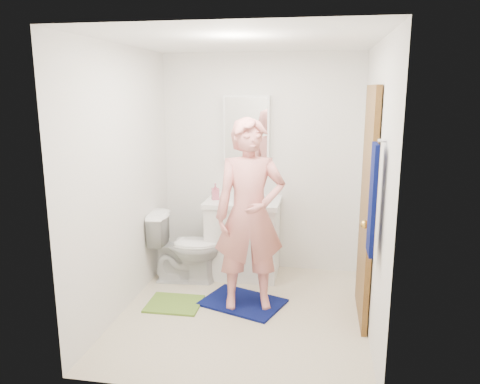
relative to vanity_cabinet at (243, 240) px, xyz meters
name	(u,v)px	position (x,y,z in m)	size (l,w,h in m)	color
floor	(243,314)	(0.15, -0.91, -0.41)	(2.20, 2.40, 0.02)	beige
ceiling	(243,39)	(0.15, -0.91, 2.01)	(2.20, 2.40, 0.02)	white
wall_back	(261,164)	(0.15, 0.30, 0.80)	(2.20, 0.02, 2.40)	silver
wall_front	(210,225)	(0.15, -2.12, 0.80)	(2.20, 0.02, 2.40)	silver
wall_left	(122,181)	(-0.96, -0.91, 0.80)	(0.02, 2.40, 2.40)	silver
wall_right	(375,190)	(1.26, -0.91, 0.80)	(0.02, 2.40, 2.40)	silver
vanity_cabinet	(243,240)	(0.00, 0.00, 0.00)	(0.75, 0.55, 0.80)	white
countertop	(243,202)	(0.00, 0.00, 0.43)	(0.79, 0.59, 0.05)	white
sink_basin	(243,201)	(0.00, 0.00, 0.44)	(0.40, 0.40, 0.03)	white
faucet	(246,191)	(0.00, 0.18, 0.51)	(0.03, 0.03, 0.12)	silver
medicine_cabinet	(247,128)	(0.00, 0.22, 1.20)	(0.50, 0.12, 0.70)	white
mirror_panel	(246,128)	(0.00, 0.16, 1.20)	(0.46, 0.01, 0.66)	white
door	(367,206)	(1.22, -0.76, 0.62)	(0.05, 0.80, 2.05)	brown
door_knob	(365,224)	(1.18, -1.08, 0.55)	(0.07, 0.07, 0.07)	gold
towel	(373,200)	(1.18, -1.48, 0.85)	(0.03, 0.24, 0.80)	#08104F
towel_hook	(382,141)	(1.22, -1.48, 1.27)	(0.02, 0.02, 0.06)	silver
toilet	(185,247)	(-0.58, -0.27, -0.03)	(0.42, 0.73, 0.75)	white
bath_mat	(243,302)	(0.12, -0.73, -0.39)	(0.74, 0.53, 0.02)	#08104F
green_rug	(174,304)	(-0.52, -0.87, -0.39)	(0.50, 0.42, 0.02)	olive
soap_dispenser	(215,191)	(-0.30, -0.03, 0.54)	(0.08, 0.08, 0.18)	#C25A71
toothbrush_cup	(258,194)	(0.14, 0.09, 0.50)	(0.13, 0.13, 0.11)	#7A3C84
man	(250,215)	(0.19, -0.78, 0.50)	(0.64, 0.42, 1.75)	#E2867F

